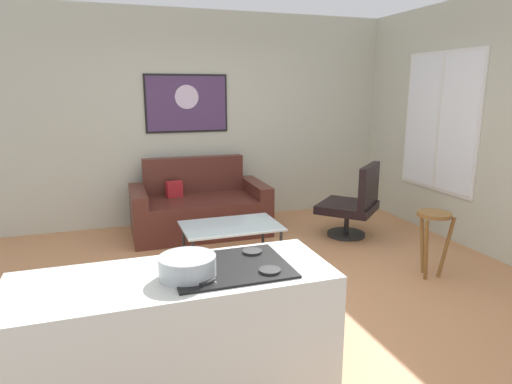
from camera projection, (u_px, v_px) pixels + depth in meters
The scene contains 11 objects.
ground at pixel (266, 290), 4.13m from camera, with size 6.40×6.40×0.04m, color tan.
back_wall at pixel (205, 119), 6.04m from camera, with size 6.40×0.05×2.80m, color #BABCA9.
right_wall at pixel (481, 126), 4.90m from camera, with size 0.05×6.40×2.80m, color beige.
couch at pixel (199, 209), 5.67m from camera, with size 1.69×0.93×0.93m.
coffee_table at pixel (231, 228), 4.56m from camera, with size 0.99×0.64×0.44m.
armchair at pixel (354, 203), 5.46m from camera, with size 0.92×0.92×0.92m.
bar_stool at pixel (433, 228), 4.27m from camera, with size 0.36×0.36×0.65m.
kitchen_counter at pixel (177, 355), 2.32m from camera, with size 1.61×0.60×0.92m.
mixing_bowl at pixel (187, 267), 2.18m from camera, with size 0.28×0.28×0.11m.
wall_painting at pixel (187, 103), 5.87m from camera, with size 1.09×0.03×0.76m.
window at pixel (440, 122), 5.45m from camera, with size 0.03×1.28×1.69m.
Camera 1 is at (-1.32, -3.58, 1.80)m, focal length 31.27 mm.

